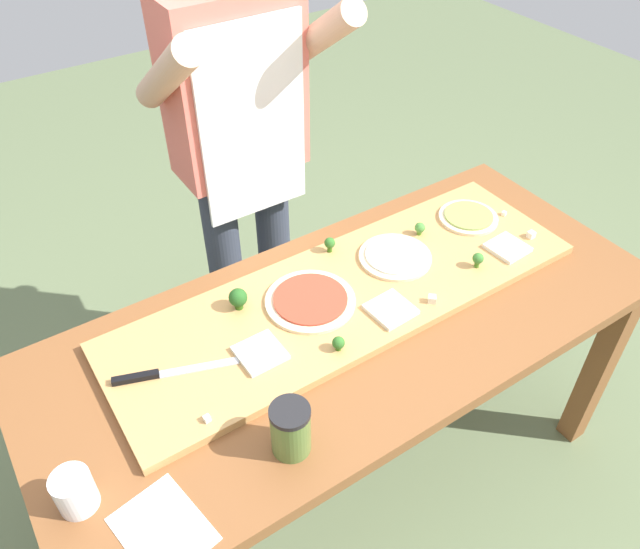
{
  "coord_description": "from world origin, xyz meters",
  "views": [
    {
      "loc": [
        -0.71,
        -0.93,
        1.96
      ],
      "look_at": [
        -0.03,
        0.11,
        0.87
      ],
      "focal_mm": 34.88,
      "sensor_mm": 36.0,
      "label": 1
    }
  ],
  "objects_px": {
    "broccoli_floret_front_right": "(338,343)",
    "broccoli_floret_back_left": "(478,259)",
    "cheese_crumble_a": "(432,299)",
    "cheese_crumble_c": "(504,213)",
    "recipe_note": "(163,529)",
    "chefs_knife": "(158,374)",
    "pizza_slice_center": "(391,309)",
    "broccoli_floret_center_right": "(238,298)",
    "pizza_whole_pesto_green": "(468,217)",
    "prep_table": "(350,345)",
    "sauce_jar": "(291,429)",
    "cheese_crumble_d": "(207,419)",
    "pizza_slice_far_right": "(508,248)",
    "broccoli_floret_front_left": "(330,244)",
    "cook_center": "(240,139)",
    "cheese_crumble_b": "(531,235)",
    "broccoli_floret_back_right": "(420,228)",
    "pizza_whole_white_garlic": "(395,256)",
    "pizza_whole_tomato_red": "(310,300)",
    "flour_cup": "(75,493)",
    "pizza_slice_near_right": "(260,353)"
  },
  "relations": [
    {
      "from": "broccoli_floret_front_right",
      "to": "broccoli_floret_back_left",
      "type": "bearing_deg",
      "value": 4.62
    },
    {
      "from": "cheese_crumble_a",
      "to": "cheese_crumble_c",
      "type": "xyz_separation_m",
      "value": [
        0.46,
        0.18,
        -0.0
      ]
    },
    {
      "from": "broccoli_floret_back_left",
      "to": "recipe_note",
      "type": "bearing_deg",
      "value": -168.15
    },
    {
      "from": "chefs_knife",
      "to": "broccoli_floret_back_left",
      "type": "bearing_deg",
      "value": -7.85
    },
    {
      "from": "cheese_crumble_a",
      "to": "pizza_slice_center",
      "type": "bearing_deg",
      "value": 163.66
    },
    {
      "from": "pizza_slice_center",
      "to": "broccoli_floret_center_right",
      "type": "height_order",
      "value": "broccoli_floret_center_right"
    },
    {
      "from": "broccoli_floret_back_left",
      "to": "pizza_slice_center",
      "type": "bearing_deg",
      "value": -178.83
    },
    {
      "from": "chefs_knife",
      "to": "pizza_whole_pesto_green",
      "type": "xyz_separation_m",
      "value": [
        1.06,
        0.06,
        0.0
      ]
    },
    {
      "from": "prep_table",
      "to": "sauce_jar",
      "type": "relative_size",
      "value": 13.03
    },
    {
      "from": "broccoli_floret_center_right",
      "to": "cheese_crumble_d",
      "type": "xyz_separation_m",
      "value": [
        -0.23,
        -0.28,
        -0.03
      ]
    },
    {
      "from": "pizza_slice_far_right",
      "to": "sauce_jar",
      "type": "distance_m",
      "value": 0.91
    },
    {
      "from": "pizza_slice_far_right",
      "to": "broccoli_floret_front_left",
      "type": "relative_size",
      "value": 2.17
    },
    {
      "from": "prep_table",
      "to": "cook_center",
      "type": "relative_size",
      "value": 1.03
    },
    {
      "from": "pizza_slice_center",
      "to": "cheese_crumble_c",
      "type": "height_order",
      "value": "same"
    },
    {
      "from": "pizza_whole_pesto_green",
      "to": "cheese_crumble_b",
      "type": "height_order",
      "value": "cheese_crumble_b"
    },
    {
      "from": "broccoli_floret_center_right",
      "to": "broccoli_floret_back_right",
      "type": "height_order",
      "value": "broccoli_floret_center_right"
    },
    {
      "from": "recipe_note",
      "to": "chefs_knife",
      "type": "bearing_deg",
      "value": 68.33
    },
    {
      "from": "cheese_crumble_d",
      "to": "cook_center",
      "type": "height_order",
      "value": "cook_center"
    },
    {
      "from": "cheese_crumble_d",
      "to": "pizza_slice_far_right",
      "type": "bearing_deg",
      "value": 3.51
    },
    {
      "from": "cheese_crumble_d",
      "to": "cook_center",
      "type": "relative_size",
      "value": 0.01
    },
    {
      "from": "cheese_crumble_d",
      "to": "cook_center",
      "type": "bearing_deg",
      "value": 56.39
    },
    {
      "from": "broccoli_floret_front_right",
      "to": "cheese_crumble_a",
      "type": "bearing_deg",
      "value": 0.24
    },
    {
      "from": "pizza_whole_white_garlic",
      "to": "pizza_whole_tomato_red",
      "type": "relative_size",
      "value": 0.87
    },
    {
      "from": "pizza_whole_pesto_green",
      "to": "broccoli_floret_center_right",
      "type": "height_order",
      "value": "broccoli_floret_center_right"
    },
    {
      "from": "pizza_whole_white_garlic",
      "to": "broccoli_floret_back_right",
      "type": "height_order",
      "value": "broccoli_floret_back_right"
    },
    {
      "from": "broccoli_floret_back_left",
      "to": "cheese_crumble_c",
      "type": "xyz_separation_m",
      "value": [
        0.25,
        0.14,
        -0.02
      ]
    },
    {
      "from": "sauce_jar",
      "to": "flour_cup",
      "type": "bearing_deg",
      "value": 163.9
    },
    {
      "from": "cheese_crumble_d",
      "to": "sauce_jar",
      "type": "height_order",
      "value": "sauce_jar"
    },
    {
      "from": "pizza_whole_white_garlic",
      "to": "pizza_slice_center",
      "type": "height_order",
      "value": "pizza_whole_white_garlic"
    },
    {
      "from": "prep_table",
      "to": "cheese_crumble_c",
      "type": "height_order",
      "value": "cheese_crumble_c"
    },
    {
      "from": "sauce_jar",
      "to": "broccoli_floret_back_left",
      "type": "bearing_deg",
      "value": 15.13
    },
    {
      "from": "pizza_slice_center",
      "to": "broccoli_floret_front_left",
      "type": "relative_size",
      "value": 2.28
    },
    {
      "from": "pizza_slice_far_right",
      "to": "cheese_crumble_a",
      "type": "xyz_separation_m",
      "value": [
        -0.34,
        -0.05,
        0.0
      ]
    },
    {
      "from": "pizza_whole_pesto_green",
      "to": "broccoli_floret_back_right",
      "type": "xyz_separation_m",
      "value": [
        -0.18,
        0.02,
        0.02
      ]
    },
    {
      "from": "pizza_whole_white_garlic",
      "to": "pizza_slice_near_right",
      "type": "xyz_separation_m",
      "value": [
        -0.51,
        -0.11,
        -0.0
      ]
    },
    {
      "from": "cheese_crumble_c",
      "to": "flour_cup",
      "type": "height_order",
      "value": "flour_cup"
    },
    {
      "from": "pizza_slice_center",
      "to": "flour_cup",
      "type": "bearing_deg",
      "value": -175.22
    },
    {
      "from": "pizza_whole_tomato_red",
      "to": "chefs_knife",
      "type": "bearing_deg",
      "value": -178.38
    },
    {
      "from": "prep_table",
      "to": "cheese_crumble_a",
      "type": "relative_size",
      "value": 84.14
    },
    {
      "from": "cheese_crumble_c",
      "to": "broccoli_floret_back_right",
      "type": "bearing_deg",
      "value": 166.11
    },
    {
      "from": "sauce_jar",
      "to": "cheese_crumble_d",
      "type": "bearing_deg",
      "value": 131.26
    },
    {
      "from": "pizza_whole_pesto_green",
      "to": "cheese_crumble_d",
      "type": "xyz_separation_m",
      "value": [
        -1.02,
        -0.24,
        -0.0
      ]
    },
    {
      "from": "pizza_whole_white_garlic",
      "to": "flour_cup",
      "type": "distance_m",
      "value": 1.03
    },
    {
      "from": "broccoli_floret_front_left",
      "to": "flour_cup",
      "type": "xyz_separation_m",
      "value": [
        -0.86,
        -0.37,
        -0.01
      ]
    },
    {
      "from": "broccoli_floret_center_right",
      "to": "cheese_crumble_b",
      "type": "xyz_separation_m",
      "value": [
        0.88,
        -0.22,
        -0.03
      ]
    },
    {
      "from": "broccoli_floret_back_right",
      "to": "sauce_jar",
      "type": "xyz_separation_m",
      "value": [
        -0.71,
        -0.41,
        0.02
      ]
    },
    {
      "from": "pizza_whole_white_garlic",
      "to": "pizza_whole_pesto_green",
      "type": "bearing_deg",
      "value": 4.63
    },
    {
      "from": "pizza_whole_tomato_red",
      "to": "broccoli_floret_back_right",
      "type": "xyz_separation_m",
      "value": [
        0.44,
        0.07,
        0.02
      ]
    },
    {
      "from": "pizza_whole_tomato_red",
      "to": "flour_cup",
      "type": "relative_size",
      "value": 2.62
    },
    {
      "from": "pizza_whole_tomato_red",
      "to": "cheese_crumble_b",
      "type": "relative_size",
      "value": 12.18
    }
  ]
}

